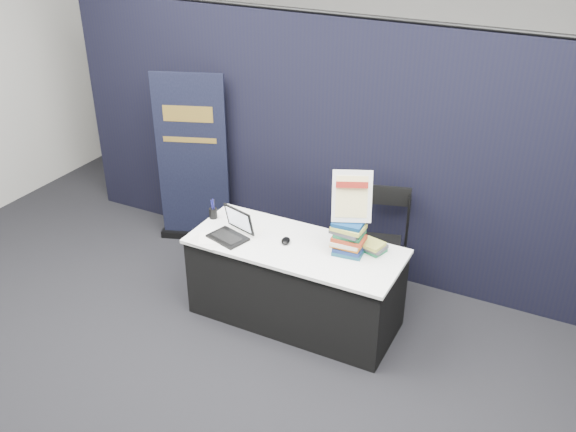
# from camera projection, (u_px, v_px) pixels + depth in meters

# --- Properties ---
(floor) EXTENTS (8.00, 8.00, 0.00)m
(floor) POSITION_uv_depth(u_px,v_px,m) (265.00, 354.00, 5.24)
(floor) COLOR black
(floor) RESTS_ON ground
(wall_back) EXTENTS (8.00, 0.02, 3.50)m
(wall_back) POSITION_uv_depth(u_px,v_px,m) (427.00, 37.00, 7.53)
(wall_back) COLOR #A6A49D
(wall_back) RESTS_ON floor
(drape_partition) EXTENTS (6.00, 0.08, 2.40)m
(drape_partition) POSITION_uv_depth(u_px,v_px,m) (346.00, 151.00, 5.92)
(drape_partition) COLOR black
(drape_partition) RESTS_ON floor
(display_table) EXTENTS (1.80, 0.75, 0.75)m
(display_table) POSITION_uv_depth(u_px,v_px,m) (295.00, 282.00, 5.49)
(display_table) COLOR black
(display_table) RESTS_ON floor
(laptop) EXTENTS (0.37, 0.34, 0.24)m
(laptop) POSITION_uv_depth(u_px,v_px,m) (230.00, 231.00, 5.41)
(laptop) COLOR black
(laptop) RESTS_ON display_table
(mouse) EXTENTS (0.11, 0.14, 0.04)m
(mouse) POSITION_uv_depth(u_px,v_px,m) (286.00, 241.00, 5.34)
(mouse) COLOR black
(mouse) RESTS_ON display_table
(brochure_left) EXTENTS (0.33, 0.30, 0.00)m
(brochure_left) POSITION_uv_depth(u_px,v_px,m) (215.00, 238.00, 5.41)
(brochure_left) COLOR white
(brochure_left) RESTS_ON display_table
(brochure_mid) EXTENTS (0.27, 0.20, 0.00)m
(brochure_mid) POSITION_uv_depth(u_px,v_px,m) (206.00, 241.00, 5.36)
(brochure_mid) COLOR silver
(brochure_mid) RESTS_ON display_table
(brochure_right) EXTENTS (0.35, 0.28, 0.00)m
(brochure_right) POSITION_uv_depth(u_px,v_px,m) (244.00, 232.00, 5.51)
(brochure_right) COLOR white
(brochure_right) RESTS_ON display_table
(pen_cup) EXTENTS (0.09, 0.09, 0.09)m
(pen_cup) POSITION_uv_depth(u_px,v_px,m) (213.00, 213.00, 5.70)
(pen_cup) COLOR black
(pen_cup) RESTS_ON display_table
(book_stack_tall) EXTENTS (0.24, 0.19, 0.29)m
(book_stack_tall) POSITION_uv_depth(u_px,v_px,m) (348.00, 237.00, 5.13)
(book_stack_tall) COLOR #164557
(book_stack_tall) RESTS_ON display_table
(book_stack_short) EXTENTS (0.23, 0.20, 0.09)m
(book_stack_short) POSITION_uv_depth(u_px,v_px,m) (372.00, 246.00, 5.21)
(book_stack_short) COLOR #1B673F
(book_stack_short) RESTS_ON display_table
(info_sign) EXTENTS (0.33, 0.24, 0.43)m
(info_sign) POSITION_uv_depth(u_px,v_px,m) (352.00, 197.00, 4.99)
(info_sign) COLOR black
(info_sign) RESTS_ON book_stack_tall
(pullup_banner) EXTENTS (0.75, 0.36, 1.80)m
(pullup_banner) POSITION_uv_depth(u_px,v_px,m) (193.00, 170.00, 6.52)
(pullup_banner) COLOR black
(pullup_banner) RESTS_ON floor
(stacking_chair) EXTENTS (0.58, 0.59, 1.04)m
(stacking_chair) POSITION_uv_depth(u_px,v_px,m) (376.00, 241.00, 5.71)
(stacking_chair) COLOR black
(stacking_chair) RESTS_ON floor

